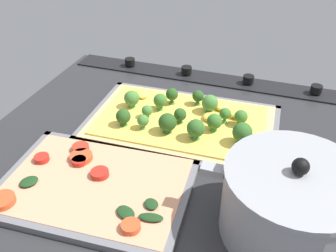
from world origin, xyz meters
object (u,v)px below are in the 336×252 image
Objects in this scene: veggie_pizza_back at (92,184)px; cooking_pot at (291,203)px; baking_tray_back at (96,187)px; broccoli_pizza at (184,119)px; baking_tray_front at (181,125)px.

cooking_pot is at bearing -177.54° from veggie_pizza_back.
baking_tray_back is at bearing -169.06° from veggie_pizza_back.
cooking_pot is at bearing 136.24° from broccoli_pizza.
broccoli_pizza is 1.23× the size of veggie_pizza_back.
veggie_pizza_back is 32.48cm from cooking_pot.
baking_tray_front and baking_tray_back have the same top height.
cooking_pot is at bearing -177.68° from baking_tray_back.
broccoli_pizza is at bearing -43.76° from cooking_pot.
broccoli_pizza reaches higher than baking_tray_front.
baking_tray_front is 1.21× the size of baking_tray_back.
baking_tray_back is 1.25× the size of cooking_pot.
baking_tray_front is 32.02cm from cooking_pot.
veggie_pizza_back is at bearing 68.40° from baking_tray_front.
baking_tray_front is 24.42cm from baking_tray_back.
baking_tray_back is at bearing 2.32° from cooking_pot.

